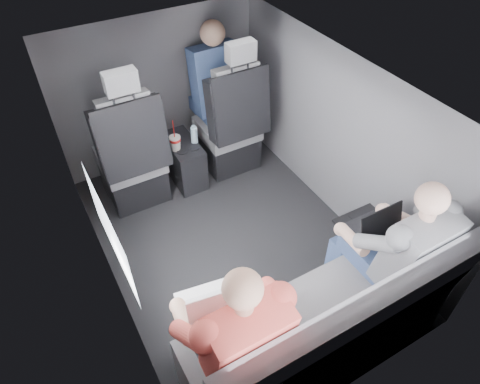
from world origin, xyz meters
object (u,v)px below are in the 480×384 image
passenger_rear_right (393,248)px  laptop_black (369,223)px  soda_cup (175,143)px  front_seat_left (132,162)px  center_console (184,161)px  passenger_rear_left (232,332)px  laptop_white (212,306)px  passenger_front_right (215,81)px  water_bottle (194,135)px  rear_bench (322,331)px  front_seat_right (231,130)px

passenger_rear_right → laptop_black: bearing=88.3°
passenger_rear_right → soda_cup: bearing=109.3°
front_seat_left → laptop_black: size_ratio=4.05×
center_console → passenger_rear_left: (-0.53, -1.85, 0.42)m
front_seat_left → soda_cup: bearing=-4.6°
laptop_white → passenger_front_right: 2.14m
passenger_front_right → passenger_rear_right: bearing=-87.3°
water_bottle → passenger_rear_right: bearing=-76.2°
center_console → laptop_white: (-0.55, -1.67, 0.43)m
soda_cup → passenger_rear_right: size_ratio=0.24×
passenger_front_right → front_seat_left: bearing=-163.9°
water_bottle → laptop_black: 1.65m
front_seat_left → center_console: front_seat_left is taller
rear_bench → passenger_front_right: bearing=78.4°
laptop_black → passenger_front_right: bearing=93.2°
water_bottle → passenger_rear_right: 1.86m
soda_cup → laptop_black: bearing=-68.1°
front_seat_left → center_console: (0.45, 0.04, -0.20)m
center_console → soda_cup: 0.29m
water_bottle → laptop_white: bearing=-111.9°
soda_cup → water_bottle: 0.18m
front_seat_left → passenger_rear_right: 2.07m
passenger_rear_left → rear_bench: bearing=-10.2°
rear_bench → passenger_rear_right: size_ratio=1.35×
passenger_rear_left → passenger_front_right: bearing=64.7°
soda_cup → water_bottle: soda_cup is taller
soda_cup → front_seat_right: bearing=3.2°
laptop_black → passenger_front_right: 1.86m
front_seat_right → front_seat_left: bearing=180.0°
soda_cup → water_bottle: bearing=6.5°
front_seat_left → front_seat_right: same height
water_bottle → passenger_front_right: size_ratio=0.19×
center_console → passenger_rear_right: 1.97m
soda_cup → passenger_front_right: bearing=28.8°
laptop_black → passenger_rear_left: passenger_rear_left is taller
front_seat_right → rear_bench: size_ratio=0.79×
laptop_white → laptop_black: size_ratio=1.11×
rear_bench → passenger_rear_left: size_ratio=1.33×
front_seat_right → soda_cup: bearing=-176.8°
rear_bench → water_bottle: 1.90m
center_console → passenger_rear_right: size_ratio=0.40×
rear_bench → passenger_front_right: (0.44, 2.16, 0.45)m
center_console → laptop_black: bearing=-71.5°
center_console → front_seat_right: bearing=-5.1°
water_bottle → center_console: bearing=153.4°
laptop_black → passenger_rear_right: size_ratio=0.26×
passenger_rear_left → passenger_rear_right: bearing=0.0°
front_seat_right → passenger_rear_right: front_seat_right is taller
soda_cup → center_console: bearing=40.8°
front_seat_left → laptop_white: (-0.10, -1.63, 0.23)m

